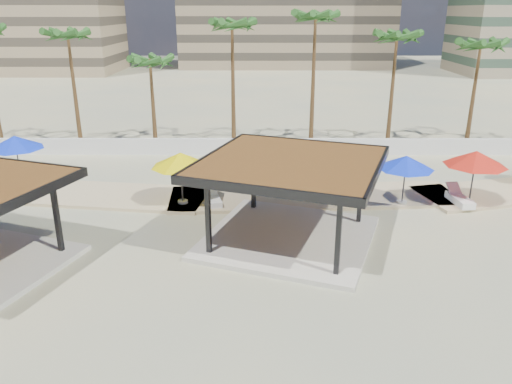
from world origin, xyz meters
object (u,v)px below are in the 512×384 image
lounger_a (214,200)px  lounger_b (280,179)px  umbrella_c (476,158)px  pavilion_central (290,193)px  lounger_c (459,199)px

lounger_a → lounger_b: size_ratio=0.87×
umbrella_c → lounger_a: (-13.78, 0.04, -2.33)m
lounger_b → pavilion_central: bearing=-164.7°
pavilion_central → umbrella_c: bearing=42.8°
pavilion_central → lounger_c: 10.55m
pavilion_central → lounger_a: (-3.81, 4.26, -1.95)m
lounger_c → pavilion_central: bearing=108.7°
umbrella_c → lounger_a: umbrella_c is taller
lounger_c → lounger_a: bearing=84.4°
umbrella_c → lounger_b: umbrella_c is taller
pavilion_central → lounger_b: 7.89m
lounger_a → pavilion_central: bearing=-152.7°
umbrella_c → lounger_b: bearing=161.2°
lounger_a → lounger_b: (3.72, 3.39, 0.02)m
lounger_a → lounger_b: lounger_b is taller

